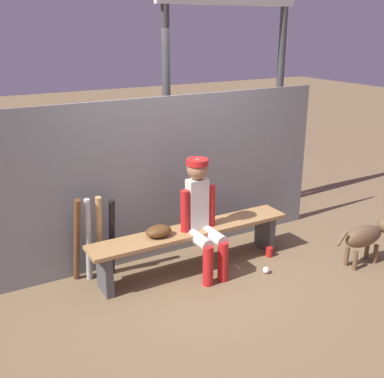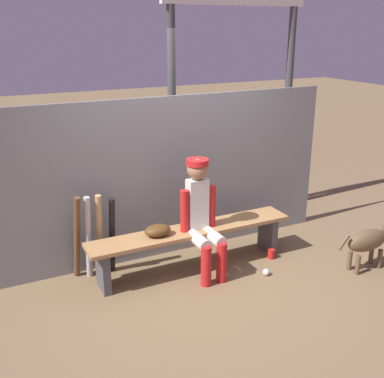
{
  "view_description": "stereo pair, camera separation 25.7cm",
  "coord_description": "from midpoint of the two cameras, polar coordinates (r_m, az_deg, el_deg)",
  "views": [
    {
      "loc": [
        -2.28,
        -4.02,
        2.53
      ],
      "look_at": [
        0.0,
        0.0,
        0.92
      ],
      "focal_mm": 44.21,
      "sensor_mm": 36.0,
      "label": 1
    },
    {
      "loc": [
        -2.05,
        -4.14,
        2.53
      ],
      "look_at": [
        0.0,
        0.0,
        0.92
      ],
      "focal_mm": 44.21,
      "sensor_mm": 36.0,
      "label": 2
    }
  ],
  "objects": [
    {
      "name": "ground_plane",
      "position": [
        5.27,
        -1.42,
        -9.54
      ],
      "size": [
        30.0,
        30.0,
        0.0
      ],
      "primitive_type": "plane",
      "color": "brown"
    },
    {
      "name": "chainlink_fence",
      "position": [
        5.31,
        -3.96,
        1.35
      ],
      "size": [
        3.91,
        0.03,
        1.82
      ],
      "primitive_type": "cube",
      "color": "gray",
      "rests_on": "ground_plane"
    },
    {
      "name": "dugout_bench",
      "position": [
        5.11,
        -1.45,
        -5.95
      ],
      "size": [
        2.28,
        0.36,
        0.47
      ],
      "color": "#AD7F4C",
      "rests_on": "ground_plane"
    },
    {
      "name": "player_seated",
      "position": [
        4.92,
        -0.24,
        -3.01
      ],
      "size": [
        0.41,
        0.55,
        1.24
      ],
      "color": "silver",
      "rests_on": "ground_plane"
    },
    {
      "name": "baseball_glove",
      "position": [
        4.88,
        -5.57,
        -5.1
      ],
      "size": [
        0.28,
        0.2,
        0.12
      ],
      "primitive_type": "ellipsoid",
      "color": "#593819",
      "rests_on": "dugout_bench"
    },
    {
      "name": "bat_aluminum_black",
      "position": [
        5.06,
        -11.09,
        -5.74
      ],
      "size": [
        0.09,
        0.17,
        0.86
      ],
      "primitive_type": "cylinder",
      "rotation": [
        0.11,
        0.0,
        0.14
      ],
      "color": "black",
      "rests_on": "ground_plane"
    },
    {
      "name": "bat_wood_tan",
      "position": [
        5.01,
        -12.55,
        -5.72
      ],
      "size": [
        0.07,
        0.17,
        0.92
      ],
      "primitive_type": "cylinder",
      "rotation": [
        0.11,
        0.0,
        -0.03
      ],
      "color": "tan",
      "rests_on": "ground_plane"
    },
    {
      "name": "bat_aluminum_silver",
      "position": [
        4.98,
        -13.86,
        -6.03
      ],
      "size": [
        0.08,
        0.15,
        0.92
      ],
      "primitive_type": "cylinder",
      "rotation": [
        0.09,
        0.0,
        0.12
      ],
      "color": "#B7B7BC",
      "rests_on": "ground_plane"
    },
    {
      "name": "bat_wood_dark",
      "position": [
        4.97,
        -15.17,
        -6.05
      ],
      "size": [
        0.11,
        0.25,
        0.94
      ],
      "primitive_type": "cylinder",
      "rotation": [
        0.19,
        0.0,
        0.17
      ],
      "color": "brown",
      "rests_on": "ground_plane"
    },
    {
      "name": "baseball",
      "position": [
        5.2,
        7.53,
        -9.7
      ],
      "size": [
        0.07,
        0.07,
        0.07
      ],
      "primitive_type": "sphere",
      "color": "white",
      "rests_on": "ground_plane"
    },
    {
      "name": "cup_on_ground",
      "position": [
        5.55,
        7.99,
        -7.54
      ],
      "size": [
        0.08,
        0.08,
        0.11
      ],
      "primitive_type": "cylinder",
      "color": "red",
      "rests_on": "ground_plane"
    },
    {
      "name": "cup_on_bench",
      "position": [
        5.08,
        -1.71,
        -4.07
      ],
      "size": [
        0.08,
        0.08,
        0.11
      ],
      "primitive_type": "cylinder",
      "color": "#1E47AD",
      "rests_on": "dugout_bench"
    },
    {
      "name": "scoreboard",
      "position": [
        6.22,
        3.73,
        20.67
      ],
      "size": [
        2.26,
        0.27,
        3.82
      ],
      "color": "#3F3F42",
      "rests_on": "ground_plane"
    },
    {
      "name": "dog",
      "position": [
        5.53,
        19.13,
        -5.34
      ],
      "size": [
        0.84,
        0.2,
        0.49
      ],
      "color": "brown",
      "rests_on": "ground_plane"
    }
  ]
}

